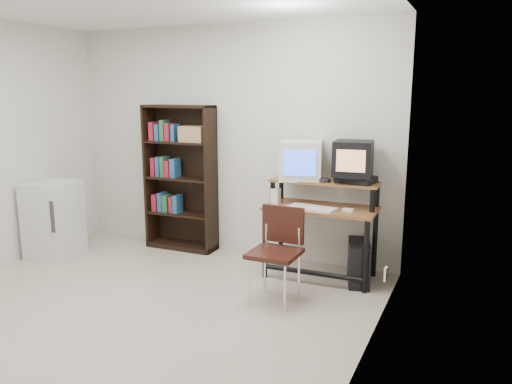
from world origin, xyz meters
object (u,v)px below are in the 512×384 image
at_px(crt_tv, 353,159).
at_px(mini_fridge, 54,219).
at_px(computer_desk, 321,212).
at_px(bookshelf, 181,176).
at_px(pc_tower, 359,263).
at_px(crt_monitor, 301,160).
at_px(school_chair, 278,244).

height_order(crt_tv, mini_fridge, crt_tv).
relative_size(computer_desk, bookshelf, 0.65).
relative_size(computer_desk, mini_fridge, 1.29).
bearing_deg(pc_tower, crt_monitor, 152.06).
height_order(crt_tv, pc_tower, crt_tv).
height_order(computer_desk, crt_monitor, crt_monitor).
height_order(pc_tower, school_chair, school_chair).
relative_size(crt_tv, bookshelf, 0.24).
bearing_deg(crt_tv, pc_tower, -49.34).
relative_size(crt_tv, mini_fridge, 0.47).
bearing_deg(pc_tower, mini_fridge, 174.47).
bearing_deg(bookshelf, pc_tower, -7.78).
relative_size(crt_monitor, bookshelf, 0.30).
bearing_deg(mini_fridge, crt_monitor, 8.36).
xyz_separation_m(crt_tv, pc_tower, (0.12, -0.11, -1.01)).
bearing_deg(pc_tower, bookshelf, 157.48).
xyz_separation_m(computer_desk, bookshelf, (-1.80, 0.24, 0.20)).
distance_m(crt_tv, mini_fridge, 3.42).
distance_m(bookshelf, mini_fridge, 1.53).
distance_m(crt_monitor, school_chair, 1.05).
relative_size(computer_desk, pc_tower, 2.47).
xyz_separation_m(crt_monitor, bookshelf, (-1.53, 0.11, -0.29)).
xyz_separation_m(crt_tv, school_chair, (-0.46, -0.80, -0.70)).
distance_m(school_chair, bookshelf, 1.90).
height_order(crt_monitor, mini_fridge, crt_monitor).
xyz_separation_m(crt_monitor, mini_fridge, (-2.70, -0.76, -0.74)).
bearing_deg(mini_fridge, bookshelf, 29.44).
xyz_separation_m(school_chair, bookshelf, (-1.62, 0.94, 0.36)).
bearing_deg(crt_tv, school_chair, -126.77).
xyz_separation_m(pc_tower, bookshelf, (-2.20, 0.26, 0.67)).
bearing_deg(bookshelf, crt_tv, -5.04).
distance_m(computer_desk, school_chair, 0.74).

